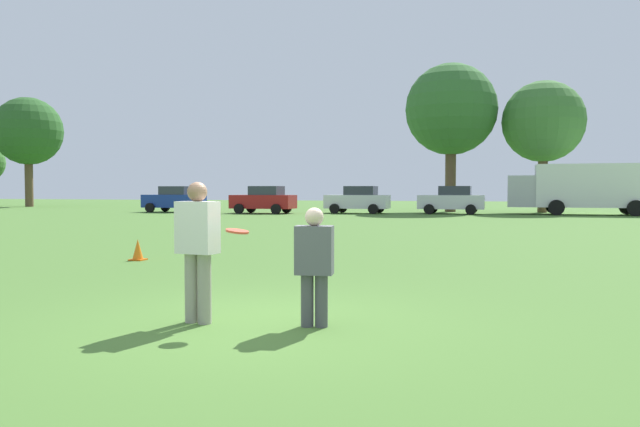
# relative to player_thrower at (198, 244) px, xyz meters

# --- Properties ---
(ground_plane) EXTENTS (156.11, 156.11, 0.00)m
(ground_plane) POSITION_rel_player_thrower_xyz_m (0.68, 0.15, -0.95)
(ground_plane) COLOR #47702D
(player_thrower) EXTENTS (0.51, 0.35, 1.69)m
(player_thrower) POSITION_rel_player_thrower_xyz_m (0.00, 0.00, 0.00)
(player_thrower) COLOR gray
(player_thrower) RESTS_ON ground
(player_defender) EXTENTS (0.46, 0.29, 1.39)m
(player_defender) POSITION_rel_player_thrower_xyz_m (1.40, 0.16, -0.18)
(player_defender) COLOR #4C4C51
(player_defender) RESTS_ON ground
(frisbee) EXTENTS (0.27, 0.27, 0.07)m
(frisbee) POSITION_rel_player_thrower_xyz_m (0.54, -0.06, 0.16)
(frisbee) COLOR #E54C33
(traffic_cone) EXTENTS (0.32, 0.32, 0.48)m
(traffic_cone) POSITION_rel_player_thrower_xyz_m (-4.23, 5.58, -0.72)
(traffic_cone) COLOR #D8590C
(traffic_cone) RESTS_ON ground
(parked_car_near_left) EXTENTS (4.26, 2.34, 1.82)m
(parked_car_near_left) POSITION_rel_player_thrower_xyz_m (-17.63, 32.18, -0.03)
(parked_car_near_left) COLOR navy
(parked_car_near_left) RESTS_ON ground
(parked_car_mid_left) EXTENTS (4.26, 2.34, 1.82)m
(parked_car_mid_left) POSITION_rel_player_thrower_xyz_m (-10.81, 31.73, -0.03)
(parked_car_mid_left) COLOR maroon
(parked_car_mid_left) RESTS_ON ground
(parked_car_center) EXTENTS (4.26, 2.34, 1.82)m
(parked_car_center) POSITION_rel_player_thrower_xyz_m (-4.76, 33.47, -0.03)
(parked_car_center) COLOR silver
(parked_car_center) RESTS_ON ground
(parked_car_mid_right) EXTENTS (4.26, 2.34, 1.82)m
(parked_car_mid_right) POSITION_rel_player_thrower_xyz_m (1.37, 33.95, -0.03)
(parked_car_mid_right) COLOR silver
(parked_car_mid_right) RESTS_ON ground
(box_truck) EXTENTS (8.58, 3.22, 3.18)m
(box_truck) POSITION_rel_player_thrower_xyz_m (9.32, 34.76, 0.80)
(box_truck) COLOR white
(box_truck) RESTS_ON ground
(tree_west_maple) EXTENTS (6.21, 6.21, 10.09)m
(tree_west_maple) POSITION_rel_player_thrower_xyz_m (-37.36, 41.15, 5.99)
(tree_west_maple) COLOR brown
(tree_west_maple) RESTS_ON ground
(tree_center_elm) EXTENTS (6.49, 6.49, 10.55)m
(tree_center_elm) POSITION_rel_player_thrower_xyz_m (1.06, 38.01, 6.30)
(tree_center_elm) COLOR brown
(tree_center_elm) RESTS_ON ground
(tree_east_birch) EXTENTS (5.59, 5.59, 9.08)m
(tree_east_birch) POSITION_rel_player_thrower_xyz_m (7.30, 38.23, 5.29)
(tree_east_birch) COLOR brown
(tree_east_birch) RESTS_ON ground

